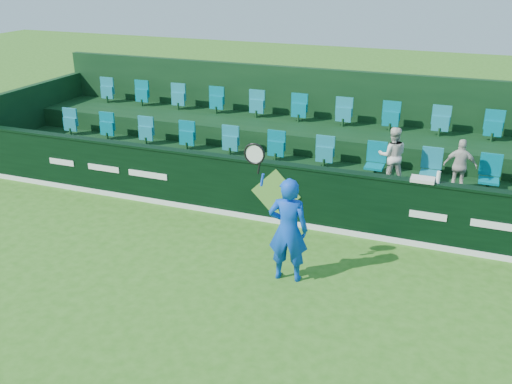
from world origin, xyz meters
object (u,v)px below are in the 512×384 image
at_px(tennis_player, 288,229).
at_px(drinks_bottle, 438,177).
at_px(spectator_middle, 460,166).
at_px(towel, 423,179).
at_px(spectator_left, 392,155).

distance_m(tennis_player, drinks_bottle, 3.17).
height_order(spectator_middle, towel, spectator_middle).
bearing_deg(spectator_middle, spectator_left, 0.46).
xyz_separation_m(spectator_left, towel, (0.74, -1.12, -0.04)).
bearing_deg(towel, spectator_middle, 60.67).
height_order(tennis_player, spectator_middle, tennis_player).
xyz_separation_m(spectator_middle, towel, (-0.63, -1.12, 0.02)).
relative_size(spectator_left, drinks_bottle, 5.30).
distance_m(towel, drinks_bottle, 0.29).
distance_m(tennis_player, spectator_left, 3.53).
relative_size(tennis_player, spectator_middle, 2.23).
bearing_deg(tennis_player, drinks_bottle, 43.57).
xyz_separation_m(spectator_middle, drinks_bottle, (-0.35, -1.12, 0.10)).
bearing_deg(drinks_bottle, spectator_left, 132.35).
distance_m(spectator_left, spectator_middle, 1.37).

